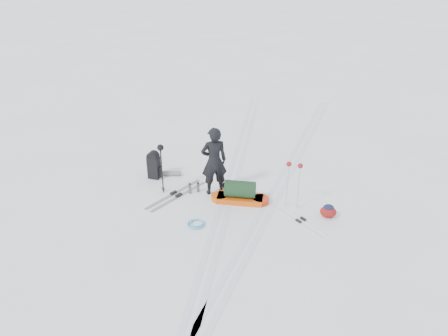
{
  "coord_description": "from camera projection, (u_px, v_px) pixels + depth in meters",
  "views": [
    {
      "loc": [
        2.11,
        -9.52,
        5.95
      ],
      "look_at": [
        -0.06,
        0.1,
        0.95
      ],
      "focal_mm": 35.0,
      "sensor_mm": 36.0,
      "label": 1
    }
  ],
  "objects": [
    {
      "name": "touring_skis_grey",
      "position": [
        176.0,
        195.0,
        11.7
      ],
      "size": [
        1.16,
        1.92,
        0.07
      ],
      "rotation": [
        0.0,
        0.0,
        1.1
      ],
      "color": "#999CA1",
      "rests_on": "ground"
    },
    {
      "name": "expedition_rucksack",
      "position": [
        156.0,
        166.0,
        12.44
      ],
      "size": [
        0.89,
        0.48,
        0.83
      ],
      "rotation": [
        0.0,
        0.0,
        -0.1
      ],
      "color": "black",
      "rests_on": "ground"
    },
    {
      "name": "rope_coil",
      "position": [
        196.0,
        224.0,
        10.47
      ],
      "size": [
        0.57,
        0.57,
        0.05
      ],
      "rotation": [
        0.0,
        0.0,
        0.39
      ],
      "color": "#5896D7",
      "rests_on": "ground"
    },
    {
      "name": "small_daypack",
      "position": [
        328.0,
        211.0,
        10.7
      ],
      "size": [
        0.5,
        0.49,
        0.35
      ],
      "rotation": [
        0.0,
        0.0,
        -0.66
      ],
      "color": "maroon",
      "rests_on": "ground"
    },
    {
      "name": "ski_poles_black",
      "position": [
        161.0,
        154.0,
        11.36
      ],
      "size": [
        0.17,
        0.18,
        1.41
      ],
      "rotation": [
        0.0,
        0.0,
        -0.09
      ],
      "color": "black",
      "rests_on": "ground"
    },
    {
      "name": "stuff_sack",
      "position": [
        228.0,
        185.0,
        11.98
      ],
      "size": [
        0.4,
        0.35,
        0.21
      ],
      "rotation": [
        0.0,
        0.0,
        -0.32
      ],
      "color": "black",
      "rests_on": "ground"
    },
    {
      "name": "pulk_sled",
      "position": [
        240.0,
        194.0,
        11.34
      ],
      "size": [
        1.55,
        0.58,
        0.58
      ],
      "rotation": [
        0.0,
        0.0,
        0.07
      ],
      "color": "#D94E0C",
      "rests_on": "ground"
    },
    {
      "name": "thermos_pair",
      "position": [
        194.0,
        188.0,
        11.78
      ],
      "size": [
        0.28,
        0.22,
        0.3
      ],
      "rotation": [
        0.0,
        0.0,
        -0.18
      ],
      "color": "#5C5F63",
      "rests_on": "ground"
    },
    {
      "name": "ground",
      "position": [
        226.0,
        202.0,
        11.39
      ],
      "size": [
        200.0,
        200.0,
        0.0
      ],
      "primitive_type": "plane",
      "color": "white",
      "rests_on": "ground"
    },
    {
      "name": "ski_poles_silver",
      "position": [
        294.0,
        170.0,
        10.68
      ],
      "size": [
        0.41,
        0.17,
        1.28
      ],
      "rotation": [
        0.0,
        0.0,
        0.03
      ],
      "color": "silver",
      "rests_on": "ground"
    },
    {
      "name": "skier",
      "position": [
        214.0,
        161.0,
        11.41
      ],
      "size": [
        0.82,
        0.71,
        1.89
      ],
      "primitive_type": "imported",
      "rotation": [
        0.0,
        0.0,
        3.59
      ],
      "color": "black",
      "rests_on": "ground"
    },
    {
      "name": "ski_tracks",
      "position": [
        254.0,
        189.0,
        12.03
      ],
      "size": [
        3.38,
        17.97,
        0.01
      ],
      "color": "silver",
      "rests_on": "ground"
    },
    {
      "name": "touring_skis_white",
      "position": [
        301.0,
        221.0,
        10.6
      ],
      "size": [
        1.34,
        1.22,
        0.06
      ],
      "rotation": [
        0.0,
        0.0,
        -0.72
      ],
      "color": "silver",
      "rests_on": "ground"
    }
  ]
}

